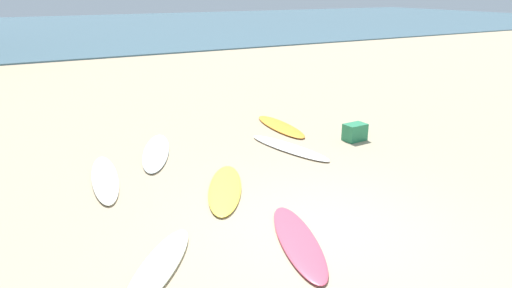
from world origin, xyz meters
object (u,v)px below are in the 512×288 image
surfboard_2 (280,126)px  beach_cooler (355,132)px  surfboard_0 (298,241)px  surfboard_4 (159,266)px  surfboard_1 (156,152)px  surfboard_3 (225,189)px  surfboard_6 (289,148)px  surfboard_5 (105,178)px

surfboard_2 → beach_cooler: bearing=-56.7°
surfboard_0 → surfboard_4: (-1.98, 0.34, 0.01)m
surfboard_1 → surfboard_4: size_ratio=1.30×
surfboard_3 → beach_cooler: bearing=-136.6°
surfboard_1 → beach_cooler: (4.53, -1.38, 0.16)m
surfboard_0 → surfboard_2: bearing=-100.9°
surfboard_1 → beach_cooler: 4.74m
surfboard_1 → surfboard_6: surfboard_1 is taller
surfboard_4 → surfboard_5: size_ratio=0.77×
surfboard_1 → surfboard_2: 3.51m
beach_cooler → surfboard_0: bearing=-139.3°
surfboard_3 → surfboard_5: 2.40m
surfboard_0 → surfboard_3: surfboard_3 is taller
surfboard_2 → surfboard_5: same height
surfboard_1 → beach_cooler: bearing=3.7°
surfboard_3 → beach_cooler: (3.99, 1.13, 0.17)m
surfboard_2 → beach_cooler: 2.05m
surfboard_2 → surfboard_6: bearing=-112.2°
surfboard_5 → surfboard_6: size_ratio=1.05×
surfboard_3 → surfboard_0: bearing=122.2°
surfboard_3 → surfboard_6: size_ratio=0.94×
surfboard_2 → surfboard_1: bearing=-171.3°
surfboard_0 → surfboard_1: 4.72m
surfboard_6 → beach_cooler: size_ratio=4.43×
surfboard_1 → surfboard_5: (-1.30, -0.96, -0.00)m
surfboard_1 → surfboard_4: bearing=-85.7°
surfboard_5 → surfboard_6: bearing=-175.1°
surfboard_3 → surfboard_4: bearing=72.8°
surfboard_4 → beach_cooler: size_ratio=3.62×
surfboard_3 → surfboard_4: 2.56m
surfboard_2 → surfboard_4: size_ratio=1.18×
surfboard_0 → surfboard_3: size_ratio=0.97×
surfboard_2 → beach_cooler: (1.04, -1.75, 0.17)m
surfboard_2 → beach_cooler: beach_cooler is taller
surfboard_1 → surfboard_5: bearing=-123.0°
surfboard_0 → surfboard_1: (-0.71, 4.66, 0.01)m
surfboard_0 → surfboard_3: (-0.17, 2.16, 0.00)m
surfboard_1 → surfboard_3: surfboard_1 is taller
surfboard_1 → beach_cooler: size_ratio=4.70×
surfboard_3 → surfboard_6: (2.24, 1.34, 0.00)m
surfboard_0 → surfboard_1: surfboard_1 is taller
surfboard_4 → beach_cooler: bearing=66.0°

